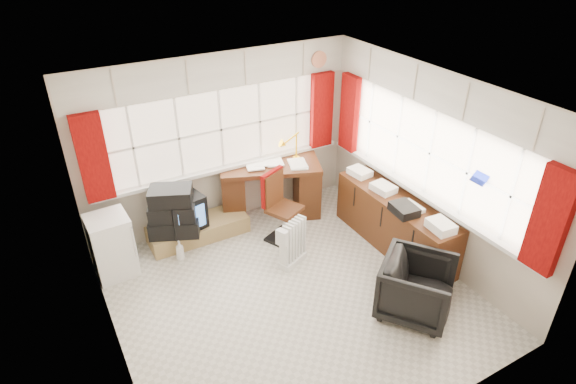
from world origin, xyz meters
The scene contains 19 objects.
ground centered at (0.00, 0.00, 0.00)m, with size 4.00×4.00×0.00m, color beige.
room_walls centered at (0.00, 0.00, 1.50)m, with size 4.00×4.00×4.00m.
window_back centered at (0.00, 1.94, 0.95)m, with size 3.70×0.12×3.60m.
window_right centered at (1.94, 0.00, 0.95)m, with size 0.12×3.70×3.60m.
curtains centered at (0.92, 0.93, 1.46)m, with size 3.83×3.83×1.15m.
overhead_cabinets centered at (0.98, 0.98, 2.25)m, with size 3.98×3.98×0.48m.
desk centered at (0.66, 1.80, 0.47)m, with size 1.62×1.20×0.88m.
desk_lamp centered at (1.08, 1.76, 1.14)m, with size 0.18×0.16×0.44m.
task_chair centered at (0.44, 1.17, 0.55)m, with size 0.58×0.59×1.03m.
office_chair centered at (1.10, -0.93, 0.36)m, with size 0.77×0.79×0.72m, color black.
radiator centered at (0.33, 0.55, 0.26)m, with size 0.46×0.32×0.64m.
credenza centered at (1.73, 0.20, 0.39)m, with size 0.50×2.00×0.85m.
file_tray centered at (1.57, -0.10, 0.81)m, with size 0.27×0.35×0.12m, color black.
tv_bench centered at (-0.55, 1.72, 0.12)m, with size 1.40×0.50×0.25m, color #9A7D4D.
crt_tv centered at (-0.75, 1.71, 0.49)m, with size 0.63×0.59×0.48m.
hifi_stack centered at (-0.90, 1.63, 0.57)m, with size 0.77×0.65×0.69m.
mini_fridge centered at (-1.75, 1.51, 0.42)m, with size 0.51×0.51×0.83m.
spray_bottle_a centered at (-0.95, 1.35, 0.15)m, with size 0.11×0.11×0.29m, color silver.
spray_bottle_b centered at (-0.51, 1.56, 0.09)m, with size 0.08×0.08×0.17m, color #92DACA.
Camera 1 is at (-2.21, -3.82, 4.05)m, focal length 30.00 mm.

